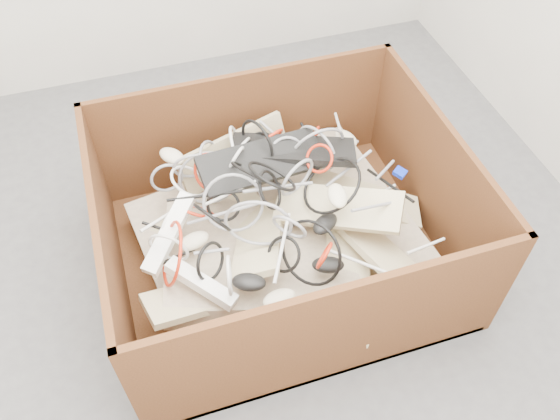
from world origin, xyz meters
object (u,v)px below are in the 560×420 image
object	(u,v)px
cardboard_box	(277,241)
power_strip_left	(169,233)
power_strip_right	(201,283)
vga_plug	(400,173)

from	to	relation	value
cardboard_box	power_strip_left	size ratio (longest dim) A/B	4.14
power_strip_right	vga_plug	bearing A→B (deg)	62.94
vga_plug	power_strip_right	bearing A→B (deg)	-110.95
cardboard_box	power_strip_left	bearing A→B (deg)	-178.44
cardboard_box	power_strip_right	distance (m)	0.45
cardboard_box	power_strip_right	size ratio (longest dim) A/B	4.86
cardboard_box	power_strip_right	bearing A→B (deg)	-146.25
power_strip_right	vga_plug	xyz separation A→B (m)	(0.84, 0.23, 0.05)
power_strip_left	vga_plug	xyz separation A→B (m)	(0.91, 0.01, 0.02)
power_strip_right	vga_plug	world-z (taller)	vga_plug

